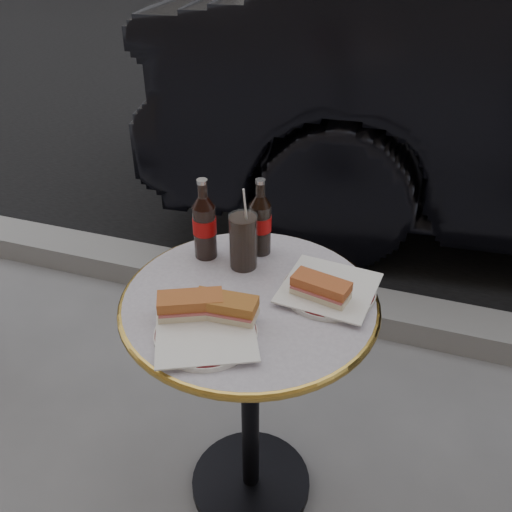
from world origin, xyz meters
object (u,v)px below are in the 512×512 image
(plate_right, at_px, (329,290))
(bistro_table, at_px, (250,403))
(plate_left, at_px, (206,334))
(cola_bottle_right, at_px, (260,217))
(cola_bottle_left, at_px, (204,219))
(cola_glass, at_px, (243,241))

(plate_right, bearing_deg, bistro_table, -155.41)
(plate_left, xyz_separation_m, plate_right, (0.22, 0.24, -0.00))
(plate_left, height_order, cola_bottle_right, cola_bottle_right)
(bistro_table, height_order, plate_right, plate_right)
(bistro_table, xyz_separation_m, cola_bottle_right, (-0.04, 0.20, 0.47))
(plate_right, distance_m, cola_bottle_left, 0.36)
(plate_right, bearing_deg, cola_bottle_right, 150.64)
(plate_left, bearing_deg, bistro_table, 74.13)
(plate_left, bearing_deg, cola_bottle_right, 88.92)
(plate_right, height_order, cola_glass, cola_glass)
(cola_bottle_left, bearing_deg, cola_bottle_right, 26.09)
(bistro_table, distance_m, cola_bottle_right, 0.51)
(plate_left, bearing_deg, cola_glass, 92.61)
(plate_left, height_order, cola_bottle_left, cola_bottle_left)
(plate_right, relative_size, cola_bottle_left, 1.02)
(bistro_table, bearing_deg, plate_right, 24.59)
(plate_right, bearing_deg, cola_bottle_left, 170.63)
(bistro_table, relative_size, plate_left, 3.24)
(cola_glass, bearing_deg, cola_bottle_right, 75.83)
(plate_right, distance_m, cola_glass, 0.25)
(bistro_table, height_order, cola_bottle_left, cola_bottle_left)
(plate_left, distance_m, cola_bottle_right, 0.37)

